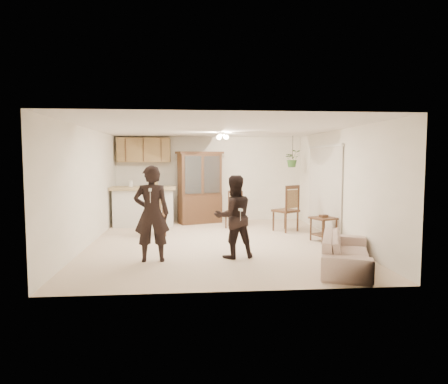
{
  "coord_description": "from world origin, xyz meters",
  "views": [
    {
      "loc": [
        -0.58,
        -8.66,
        1.86
      ],
      "look_at": [
        0.19,
        0.4,
        1.09
      ],
      "focal_mm": 32.0,
      "sensor_mm": 36.0,
      "label": 1
    }
  ],
  "objects": [
    {
      "name": "side_table",
      "position": [
        2.4,
        -0.03,
        0.28
      ],
      "size": [
        0.64,
        0.64,
        0.6
      ],
      "rotation": [
        0.0,
        0.0,
        0.4
      ],
      "color": "#351F13",
      "rests_on": "floor"
    },
    {
      "name": "upper_cabinets",
      "position": [
        -1.9,
        3.07,
        2.1
      ],
      "size": [
        1.5,
        0.34,
        0.7
      ],
      "primitive_type": "cube",
      "color": "olive",
      "rests_on": "wall_back"
    },
    {
      "name": "hanging_plant",
      "position": [
        2.3,
        2.4,
        1.85
      ],
      "size": [
        0.43,
        0.37,
        0.48
      ],
      "primitive_type": "imported",
      "color": "#355B24",
      "rests_on": "ceiling"
    },
    {
      "name": "wall_front",
      "position": [
        0.0,
        -3.25,
        1.25
      ],
      "size": [
        5.5,
        0.02,
        2.5
      ],
      "primitive_type": "cube",
      "color": "white",
      "rests_on": "ground"
    },
    {
      "name": "breakfast_bar",
      "position": [
        -1.85,
        2.35,
        0.5
      ],
      "size": [
        1.6,
        0.55,
        1.0
      ],
      "primitive_type": "cube",
      "color": "silver",
      "rests_on": "floor"
    },
    {
      "name": "sofa",
      "position": [
        2.05,
        -2.21,
        0.37
      ],
      "size": [
        1.35,
        2.01,
        0.73
      ],
      "primitive_type": "imported",
      "rotation": [
        0.0,
        0.0,
        1.21
      ],
      "color": "beige",
      "rests_on": "floor"
    },
    {
      "name": "china_hutch",
      "position": [
        -0.3,
        2.77,
        1.01
      ],
      "size": [
        1.39,
        0.91,
        2.05
      ],
      "rotation": [
        0.0,
        0.0,
        0.34
      ],
      "color": "#351F13",
      "rests_on": "floor"
    },
    {
      "name": "floor",
      "position": [
        0.0,
        0.0,
        0.0
      ],
      "size": [
        6.5,
        6.5,
        0.0
      ],
      "primitive_type": "plane",
      "color": "beige",
      "rests_on": "ground"
    },
    {
      "name": "chair_hutch_right",
      "position": [
        1.85,
        1.29,
        0.33
      ],
      "size": [
        0.73,
        0.73,
        1.19
      ],
      "rotation": [
        0.0,
        0.0,
        3.72
      ],
      "color": "#351F13",
      "rests_on": "floor"
    },
    {
      "name": "vertical_blinds",
      "position": [
        2.71,
        0.9,
        1.1
      ],
      "size": [
        0.06,
        2.3,
        2.1
      ],
      "primitive_type": null,
      "color": "beige",
      "rests_on": "wall_right"
    },
    {
      "name": "adult",
      "position": [
        -1.27,
        -1.48,
        0.9
      ],
      "size": [
        0.68,
        0.46,
        1.8
      ],
      "primitive_type": "imported",
      "rotation": [
        0.0,
        0.0,
        3.19
      ],
      "color": "black",
      "rests_on": "floor"
    },
    {
      "name": "child",
      "position": [
        0.23,
        -1.33,
        0.68
      ],
      "size": [
        0.76,
        0.65,
        1.35
      ],
      "primitive_type": "imported",
      "rotation": [
        0.0,
        0.0,
        3.37
      ],
      "color": "black",
      "rests_on": "floor"
    },
    {
      "name": "chair_hutch_left",
      "position": [
        0.59,
        1.93,
        0.28
      ],
      "size": [
        0.55,
        0.55,
        0.98
      ],
      "rotation": [
        0.0,
        0.0,
        -0.32
      ],
      "color": "#351F13",
      "rests_on": "floor"
    },
    {
      "name": "wall_right",
      "position": [
        2.75,
        0.0,
        1.25
      ],
      "size": [
        0.02,
        6.5,
        2.5
      ],
      "primitive_type": "cube",
      "color": "white",
      "rests_on": "ground"
    },
    {
      "name": "wall_back",
      "position": [
        0.0,
        3.25,
        1.25
      ],
      "size": [
        5.5,
        0.02,
        2.5
      ],
      "primitive_type": "cube",
      "color": "white",
      "rests_on": "ground"
    },
    {
      "name": "plant_cord",
      "position": [
        2.3,
        2.4,
        2.17
      ],
      "size": [
        0.01,
        0.01,
        0.65
      ],
      "primitive_type": "cylinder",
      "color": "black",
      "rests_on": "ceiling"
    },
    {
      "name": "bar_top",
      "position": [
        -1.85,
        2.35,
        1.05
      ],
      "size": [
        1.75,
        0.7,
        0.08
      ],
      "primitive_type": "cube",
      "color": "tan",
      "rests_on": "breakfast_bar"
    },
    {
      "name": "ceiling_fixture",
      "position": [
        0.2,
        1.2,
        2.4
      ],
      "size": [
        0.36,
        0.36,
        0.2
      ],
      "primitive_type": null,
      "color": "#FFE7BF",
      "rests_on": "ceiling"
    },
    {
      "name": "ceiling",
      "position": [
        0.0,
        0.0,
        2.5
      ],
      "size": [
        5.5,
        6.5,
        0.02
      ],
      "primitive_type": "cube",
      "color": "silver",
      "rests_on": "wall_back"
    },
    {
      "name": "controller_adult",
      "position": [
        -1.25,
        -1.89,
        1.33
      ],
      "size": [
        0.05,
        0.15,
        0.05
      ],
      "primitive_type": "cube",
      "rotation": [
        0.0,
        0.0,
        3.19
      ],
      "color": "white",
      "rests_on": "adult"
    },
    {
      "name": "wall_left",
      "position": [
        -2.75,
        0.0,
        1.25
      ],
      "size": [
        0.02,
        6.5,
        2.5
      ],
      "primitive_type": "cube",
      "color": "white",
      "rests_on": "ground"
    },
    {
      "name": "chair_bar",
      "position": [
        -1.42,
        0.97,
        0.31
      ],
      "size": [
        0.57,
        0.57,
        1.09
      ],
      "rotation": [
        0.0,
        0.0,
        0.21
      ],
      "color": "#351F13",
      "rests_on": "floor"
    },
    {
      "name": "controller_child",
      "position": [
        0.31,
        -1.69,
        0.95
      ],
      "size": [
        0.07,
        0.14,
        0.04
      ],
      "primitive_type": "cube",
      "rotation": [
        0.0,
        0.0,
        3.37
      ],
      "color": "white",
      "rests_on": "child"
    }
  ]
}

